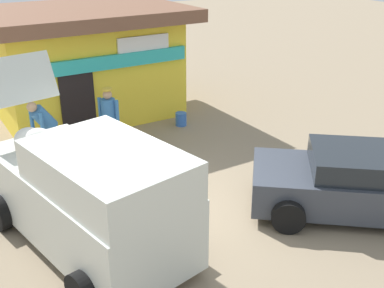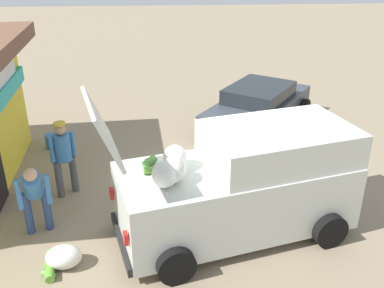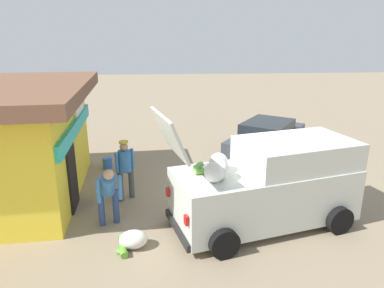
{
  "view_description": "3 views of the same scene",
  "coord_description": "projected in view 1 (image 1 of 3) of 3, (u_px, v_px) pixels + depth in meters",
  "views": [
    {
      "loc": [
        -3.22,
        -7.15,
        4.89
      ],
      "look_at": [
        1.01,
        0.89,
        0.91
      ],
      "focal_mm": 44.06,
      "sensor_mm": 36.0,
      "label": 1
    },
    {
      "loc": [
        -8.27,
        1.05,
        4.99
      ],
      "look_at": [
        0.17,
        0.47,
        1.0
      ],
      "focal_mm": 40.51,
      "sensor_mm": 36.0,
      "label": 2
    },
    {
      "loc": [
        -9.07,
        2.05,
        4.41
      ],
      "look_at": [
        0.78,
        1.31,
        1.28
      ],
      "focal_mm": 33.36,
      "sensor_mm": 36.0,
      "label": 3
    }
  ],
  "objects": [
    {
      "name": "customer_bending",
      "position": [
        45.0,
        125.0,
        10.88
      ],
      "size": [
        0.7,
        0.62,
        1.54
      ],
      "color": "navy",
      "rests_on": "ground_plane"
    },
    {
      "name": "delivery_van",
      "position": [
        88.0,
        194.0,
        7.79
      ],
      "size": [
        2.94,
        4.84,
        2.87
      ],
      "color": "silver",
      "rests_on": "ground_plane"
    },
    {
      "name": "vendor_standing",
      "position": [
        109.0,
        117.0,
        11.31
      ],
      "size": [
        0.48,
        0.48,
        1.66
      ],
      "color": "#4C4C51",
      "rests_on": "ground_plane"
    },
    {
      "name": "parked_sedan",
      "position": [
        362.0,
        183.0,
        8.97
      ],
      "size": [
        4.36,
        3.8,
        1.26
      ],
      "color": "#383D47",
      "rests_on": "ground_plane"
    },
    {
      "name": "storefront_bar",
      "position": [
        85.0,
        60.0,
        13.68
      ],
      "size": [
        6.03,
        4.72,
        3.12
      ],
      "color": "yellow",
      "rests_on": "ground_plane"
    },
    {
      "name": "unloaded_banana_pile",
      "position": [
        13.0,
        172.0,
        10.33
      ],
      "size": [
        0.8,
        0.66,
        0.39
      ],
      "color": "silver",
      "rests_on": "ground_plane"
    },
    {
      "name": "paint_bucket",
      "position": [
        181.0,
        119.0,
        13.33
      ],
      "size": [
        0.31,
        0.31,
        0.37
      ],
      "primitive_type": "cylinder",
      "color": "blue",
      "rests_on": "ground_plane"
    },
    {
      "name": "ground_plane",
      "position": [
        167.0,
        213.0,
        9.13
      ],
      "size": [
        60.0,
        60.0,
        0.0
      ],
      "primitive_type": "plane",
      "color": "gray"
    }
  ]
}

